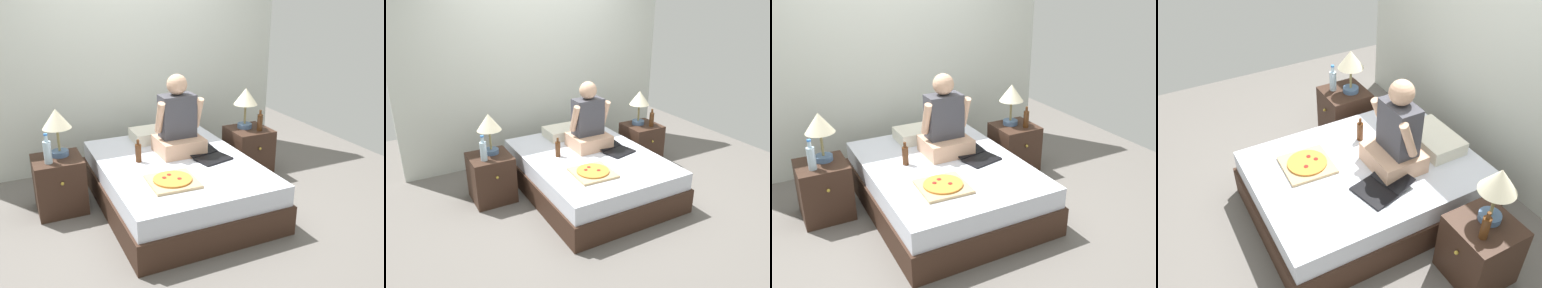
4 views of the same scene
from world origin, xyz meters
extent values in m
plane|color=#66605B|center=(0.00, 0.00, 0.00)|extent=(5.71, 5.71, 0.00)
cube|color=silver|center=(0.00, 1.30, 1.25)|extent=(3.71, 0.12, 2.50)
cube|color=#382319|center=(0.00, 0.00, 0.13)|extent=(1.41, 1.89, 0.26)
cube|color=silver|center=(0.00, 0.00, 0.36)|extent=(1.37, 1.83, 0.19)
cube|color=#382319|center=(-1.03, 0.36, 0.26)|extent=(0.44, 0.44, 0.52)
sphere|color=gold|center=(-1.03, 0.13, 0.37)|extent=(0.03, 0.03, 0.03)
cylinder|color=#4C6B93|center=(-0.99, 0.41, 0.55)|extent=(0.16, 0.16, 0.05)
cylinder|color=olive|center=(-0.99, 0.41, 0.68)|extent=(0.02, 0.02, 0.22)
cone|color=beige|center=(-0.99, 0.41, 0.88)|extent=(0.26, 0.26, 0.18)
cylinder|color=silver|center=(-1.11, 0.27, 0.63)|extent=(0.07, 0.07, 0.20)
cylinder|color=silver|center=(-1.11, 0.27, 0.76)|extent=(0.03, 0.03, 0.06)
cylinder|color=blue|center=(-1.11, 0.27, 0.79)|extent=(0.04, 0.04, 0.02)
cube|color=#382319|center=(1.03, 0.36, 0.26)|extent=(0.44, 0.44, 0.52)
sphere|color=gold|center=(1.03, 0.13, 0.37)|extent=(0.03, 0.03, 0.03)
cylinder|color=#4C6B93|center=(1.00, 0.41, 0.55)|extent=(0.16, 0.16, 0.05)
cylinder|color=olive|center=(1.00, 0.41, 0.68)|extent=(0.02, 0.02, 0.22)
cone|color=beige|center=(1.00, 0.41, 0.88)|extent=(0.26, 0.26, 0.18)
cylinder|color=#512D14|center=(1.10, 0.26, 0.61)|extent=(0.06, 0.06, 0.18)
cylinder|color=#512D14|center=(1.10, 0.26, 0.73)|extent=(0.03, 0.03, 0.05)
cube|color=silver|center=(0.05, 0.66, 0.51)|extent=(0.52, 0.34, 0.12)
cube|color=tan|center=(0.12, 0.20, 0.53)|extent=(0.44, 0.40, 0.16)
cube|color=#3F3F47|center=(0.12, 0.23, 0.82)|extent=(0.34, 0.20, 0.42)
sphere|color=tan|center=(0.12, 0.23, 1.13)|extent=(0.20, 0.20, 0.20)
cylinder|color=tan|center=(-0.08, 0.18, 0.84)|extent=(0.07, 0.18, 0.32)
cylinder|color=tan|center=(0.32, 0.18, 0.84)|extent=(0.07, 0.18, 0.32)
cube|color=black|center=(0.34, -0.12, 0.46)|extent=(0.36, 0.29, 0.02)
cube|color=black|center=(0.29, 0.08, 0.49)|extent=(0.35, 0.26, 0.06)
cube|color=tan|center=(-0.21, -0.43, 0.46)|extent=(0.42, 0.42, 0.03)
cylinder|color=#CC7F33|center=(-0.21, -0.43, 0.48)|extent=(0.33, 0.33, 0.02)
cylinder|color=maroon|center=(-0.27, -0.39, 0.49)|extent=(0.04, 0.04, 0.00)
cylinder|color=maroon|center=(-0.16, -0.46, 0.49)|extent=(0.04, 0.04, 0.00)
cylinder|color=maroon|center=(-0.21, -0.35, 0.49)|extent=(0.04, 0.04, 0.00)
cylinder|color=#4C2811|center=(-0.32, 0.14, 0.54)|extent=(0.06, 0.06, 0.17)
cylinder|color=#4C2811|center=(-0.32, 0.14, 0.65)|extent=(0.03, 0.03, 0.05)
camera|label=1|loc=(-1.44, -3.45, 2.00)|focal=40.00mm
camera|label=2|loc=(-2.00, -3.31, 2.16)|focal=35.00mm
camera|label=3|loc=(-1.51, -3.25, 2.15)|focal=40.00mm
camera|label=4|loc=(2.34, -1.42, 2.72)|focal=40.00mm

